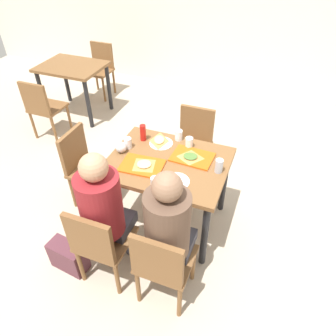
{
  "coord_description": "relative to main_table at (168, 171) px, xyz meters",
  "views": [
    {
      "loc": [
        0.77,
        -2.0,
        2.44
      ],
      "look_at": [
        0.0,
        0.0,
        0.69
      ],
      "focal_mm": 33.44,
      "sensor_mm": 36.0,
      "label": 1
    }
  ],
  "objects": [
    {
      "name": "plastic_cup_a",
      "position": [
        -0.03,
        0.35,
        0.16
      ],
      "size": [
        0.07,
        0.07,
        0.1
      ],
      "primitive_type": "cylinder",
      "color": "white",
      "rests_on": "main_table"
    },
    {
      "name": "back_wall",
      "position": [
        0.0,
        3.2,
        0.75
      ],
      "size": [
        10.0,
        0.1,
        2.8
      ],
      "primitive_type": "cube",
      "color": "silver",
      "rests_on": "ground_plane"
    },
    {
      "name": "chair_left_end",
      "position": [
        -0.91,
        0.0,
        -0.17
      ],
      "size": [
        0.4,
        0.4,
        0.83
      ],
      "color": "brown",
      "rests_on": "ground_plane"
    },
    {
      "name": "person_in_red",
      "position": [
        -0.26,
        -0.66,
        0.08
      ],
      "size": [
        0.32,
        0.42,
        1.24
      ],
      "color": "#383842",
      "rests_on": "ground_plane"
    },
    {
      "name": "paper_plate_near_edge",
      "position": [
        0.16,
        -0.23,
        0.11
      ],
      "size": [
        0.22,
        0.22,
        0.01
      ],
      "primitive_type": "cylinder",
      "color": "white",
      "rests_on": "main_table"
    },
    {
      "name": "plastic_cup_b",
      "position": [
        0.03,
        -0.35,
        0.16
      ],
      "size": [
        0.07,
        0.07,
        0.1
      ],
      "primitive_type": "cylinder",
      "color": "white",
      "rests_on": "main_table"
    },
    {
      "name": "chair_near_left",
      "position": [
        -0.26,
        -0.8,
        -0.17
      ],
      "size": [
        0.4,
        0.4,
        0.83
      ],
      "color": "brown",
      "rests_on": "ground_plane"
    },
    {
      "name": "paper_plate_center",
      "position": [
        -0.16,
        0.23,
        0.11
      ],
      "size": [
        0.22,
        0.22,
        0.01
      ],
      "primitive_type": "cylinder",
      "color": "white",
      "rests_on": "main_table"
    },
    {
      "name": "chair_near_right",
      "position": [
        0.26,
        -0.8,
        -0.17
      ],
      "size": [
        0.4,
        0.4,
        0.83
      ],
      "color": "brown",
      "rests_on": "ground_plane"
    },
    {
      "name": "foil_bundle",
      "position": [
        -0.44,
        -0.02,
        0.16
      ],
      "size": [
        0.1,
        0.1,
        0.1
      ],
      "primitive_type": "sphere",
      "color": "silver",
      "rests_on": "main_table"
    },
    {
      "name": "ground_plane",
      "position": [
        0.0,
        0.0,
        -0.66
      ],
      "size": [
        10.0,
        10.0,
        0.02
      ],
      "primitive_type": "cube",
      "color": "#B7A893"
    },
    {
      "name": "plastic_cup_d",
      "position": [
        0.1,
        0.27,
        0.16
      ],
      "size": [
        0.07,
        0.07,
        0.1
      ],
      "primitive_type": "cylinder",
      "color": "white",
      "rests_on": "main_table"
    },
    {
      "name": "pizza_slice_a",
      "position": [
        -0.16,
        -0.14,
        0.13
      ],
      "size": [
        0.24,
        0.24,
        0.02
      ],
      "color": "#C68C47",
      "rests_on": "tray_red_near"
    },
    {
      "name": "soda_can",
      "position": [
        0.44,
        0.02,
        0.17
      ],
      "size": [
        0.07,
        0.07,
        0.12
      ],
      "primitive_type": "cylinder",
      "color": "#B7BCC6",
      "rests_on": "main_table"
    },
    {
      "name": "pizza_slice_b",
      "position": [
        0.17,
        0.1,
        0.13
      ],
      "size": [
        0.21,
        0.19,
        0.02
      ],
      "color": "#C68C47",
      "rests_on": "tray_red_far"
    },
    {
      "name": "main_table",
      "position": [
        0.0,
        0.0,
        0.0
      ],
      "size": [
        1.04,
        0.82,
        0.76
      ],
      "color": "brown",
      "rests_on": "ground_plane"
    },
    {
      "name": "person_in_brown_jacket",
      "position": [
        0.26,
        -0.66,
        0.08
      ],
      "size": [
        0.32,
        0.42,
        1.24
      ],
      "color": "#383842",
      "rests_on": "ground_plane"
    },
    {
      "name": "background_chair_far",
      "position": [
        -2.07,
        2.3,
        -0.17
      ],
      "size": [
        0.4,
        0.4,
        0.83
      ],
      "color": "brown",
      "rests_on": "ground_plane"
    },
    {
      "name": "plastic_cup_c",
      "position": [
        -0.42,
        0.06,
        0.16
      ],
      "size": [
        0.07,
        0.07,
        0.1
      ],
      "primitive_type": "cylinder",
      "color": "white",
      "rests_on": "main_table"
    },
    {
      "name": "pizza_slice_c",
      "position": [
        -0.19,
        0.25,
        0.13
      ],
      "size": [
        0.2,
        0.24,
        0.02
      ],
      "color": "#C68C47",
      "rests_on": "paper_plate_center"
    },
    {
      "name": "tray_red_far",
      "position": [
        0.18,
        0.12,
        0.12
      ],
      "size": [
        0.37,
        0.28,
        0.02
      ],
      "primitive_type": "cube",
      "rotation": [
        0.0,
        0.0,
        -0.04
      ],
      "color": "#D85914",
      "rests_on": "main_table"
    },
    {
      "name": "handbag",
      "position": [
        -0.61,
        -0.81,
        -0.51
      ],
      "size": [
        0.34,
        0.19,
        0.28
      ],
      "primitive_type": "cube",
      "rotation": [
        0.0,
        0.0,
        -0.11
      ],
      "color": "#592D38",
      "rests_on": "ground_plane"
    },
    {
      "name": "background_chair_near",
      "position": [
        -2.07,
        0.83,
        -0.17
      ],
      "size": [
        0.4,
        0.4,
        0.83
      ],
      "color": "brown",
      "rests_on": "ground_plane"
    },
    {
      "name": "tray_red_near",
      "position": [
        -0.18,
        -0.14,
        0.12
      ],
      "size": [
        0.38,
        0.28,
        0.02
      ],
      "primitive_type": "cube",
      "rotation": [
        0.0,
        0.0,
        0.07
      ],
      "color": "#D85914",
      "rests_on": "main_table"
    },
    {
      "name": "background_table",
      "position": [
        -2.07,
        1.57,
        -0.02
      ],
      "size": [
        0.9,
        0.7,
        0.76
      ],
      "color": "brown",
      "rests_on": "ground_plane"
    },
    {
      "name": "chair_far_side",
      "position": [
        0.0,
        0.8,
        -0.17
      ],
      "size": [
        0.4,
        0.4,
        0.83
      ],
      "color": "brown",
      "rests_on": "ground_plane"
    },
    {
      "name": "condiment_bottle",
      "position": [
        -0.34,
        0.23,
        0.19
      ],
      "size": [
        0.06,
        0.06,
        0.16
      ],
      "primitive_type": "cylinder",
      "color": "red",
      "rests_on": "main_table"
    }
  ]
}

